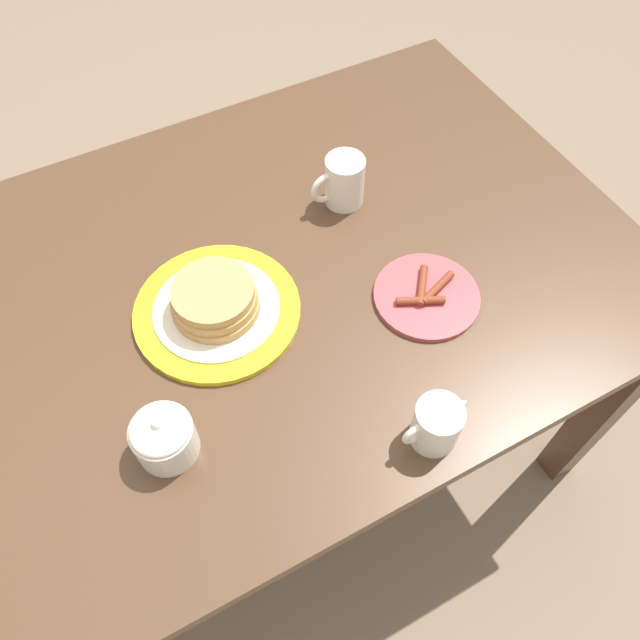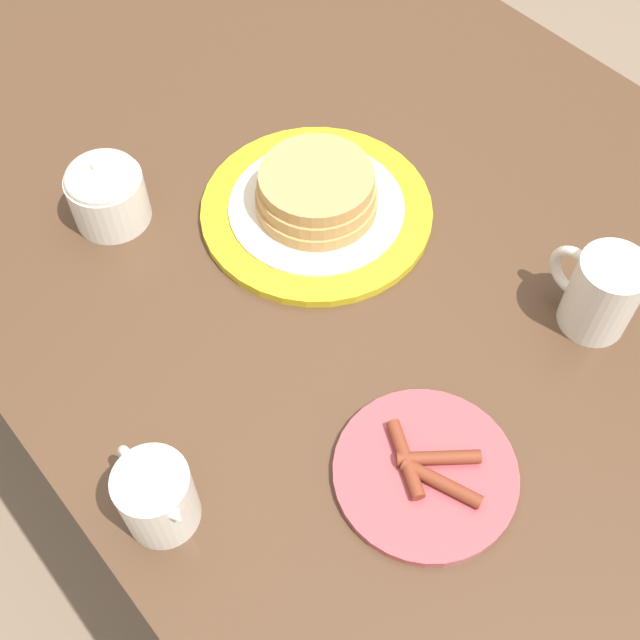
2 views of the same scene
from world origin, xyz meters
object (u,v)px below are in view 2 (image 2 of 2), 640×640
Objects in this scene: sugar_bowl at (106,191)px; pancake_plate at (316,200)px; creamer_pitcher at (157,497)px; coffee_mug at (601,292)px; side_plate_bacon at (426,472)px.

pancake_plate is at bearing -129.52° from sugar_bowl.
creamer_pitcher is 1.14× the size of sugar_bowl.
coffee_mug is 0.99× the size of creamer_pitcher.
sugar_bowl reaches higher than side_plate_bacon.
coffee_mug is at bearing -157.53° from pancake_plate.
pancake_plate is at bearing -22.96° from side_plate_bacon.
side_plate_bacon is 1.68× the size of creamer_pitcher.
coffee_mug is (0.02, -0.28, 0.05)m from side_plate_bacon.
side_plate_bacon is 0.27m from creamer_pitcher.
side_plate_bacon is (-0.34, 0.14, -0.02)m from pancake_plate.
sugar_bowl is at bearing -25.27° from creamer_pitcher.
pancake_plate is 2.96× the size of sugar_bowl.
side_plate_bacon is at bearing 93.17° from coffee_mug.
creamer_pitcher is at bearing 76.40° from coffee_mug.
sugar_bowl is at bearing 50.48° from pancake_plate.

